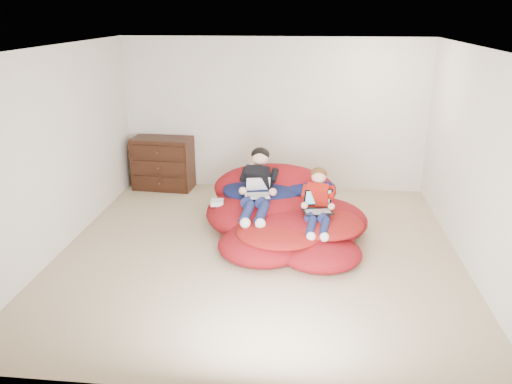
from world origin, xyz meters
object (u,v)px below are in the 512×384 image
Objects in this scene: beanbag_pile at (284,216)px; older_boy at (258,183)px; laptop_white at (258,190)px; dresser at (163,163)px; younger_boy at (318,200)px; laptop_black at (318,205)px.

beanbag_pile is 1.96× the size of older_boy.
older_boy is 0.10m from laptop_white.
beanbag_pile is 0.57m from older_boy.
beanbag_pile reaches higher than laptop_white.
dresser is 1.08× the size of younger_boy.
laptop_white is at bearing -43.45° from dresser.
dresser reaches higher than beanbag_pile.
beanbag_pile is 5.95× the size of laptop_white.
dresser is at bearing 143.06° from younger_boy.
laptop_white is (-0.00, -0.07, -0.07)m from older_boy.
dresser reaches higher than laptop_black.
younger_boy is (0.44, -0.31, 0.36)m from beanbag_pile.
younger_boy is at bearing -17.49° from laptop_white.
older_boy is (-0.36, 0.02, 0.45)m from beanbag_pile.
younger_boy is 2.25× the size of laptop_black.
beanbag_pile is at bearing 143.08° from laptop_black.
laptop_white reaches higher than laptop_black.
laptop_black is (0.80, -0.35, -0.14)m from older_boy.
older_boy is 1.24× the size of younger_boy.
younger_boy is at bearing -22.15° from older_boy.
dresser reaches higher than laptop_white.
laptop_black is (2.58, -1.97, 0.12)m from dresser.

